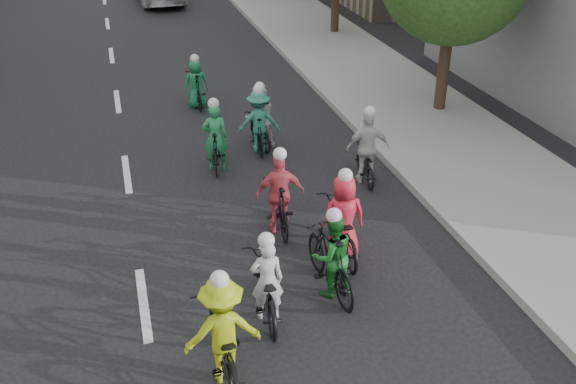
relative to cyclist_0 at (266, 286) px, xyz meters
name	(u,v)px	position (x,y,z in m)	size (l,w,h in m)	color
ground	(144,304)	(-1.90, 0.79, -0.54)	(120.00, 120.00, 0.00)	black
sidewalk_right	(368,76)	(6.10, 10.79, -0.47)	(4.00, 80.00, 0.15)	gray
curb_right	(311,81)	(4.15, 10.79, -0.45)	(0.18, 80.00, 0.18)	#999993
cyclist_0	(266,286)	(0.00, 0.00, 0.00)	(0.83, 1.92, 1.58)	black
cyclist_1	(331,259)	(1.19, 0.31, 0.10)	(0.76, 1.95, 1.64)	black
cyclist_2	(222,338)	(-0.90, -1.15, 0.12)	(1.09, 1.98, 1.82)	black
cyclist_3	(279,200)	(0.88, 2.48, 0.11)	(0.98, 1.75, 1.79)	black
cyclist_4	(342,225)	(1.75, 1.32, 0.08)	(0.84, 2.00, 1.79)	black
cyclist_5	(215,144)	(0.16, 5.54, 0.07)	(0.70, 1.66, 1.76)	black
cyclist_6	(260,124)	(1.45, 6.48, 0.07)	(0.80, 1.56, 1.70)	black
cyclist_7	(259,126)	(1.36, 6.23, 0.12)	(1.07, 1.61, 1.72)	black
cyclist_8	(366,155)	(3.30, 4.00, 0.08)	(1.01, 1.59, 1.80)	black
cyclist_9	(196,87)	(0.34, 9.75, 0.05)	(0.70, 1.70, 1.57)	black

